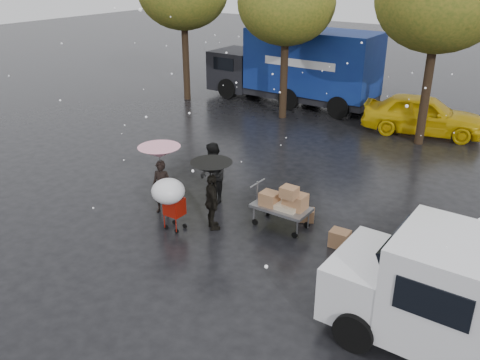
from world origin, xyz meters
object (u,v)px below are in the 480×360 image
Objects in this scene: vendor_cart at (284,202)px; yellow_taxi at (423,114)px; person_black at (212,202)px; blue_truck at (296,67)px; person_pink at (162,187)px; shopping_cart at (169,194)px.

yellow_taxi is (0.56, 9.85, 0.06)m from vendor_cart.
blue_truck is at bearing -30.74° from person_black.
person_pink is 1.69m from person_black.
vendor_cart is 0.18× the size of blue_truck.
person_black is 1.04× the size of shopping_cart.
person_black is 1.85m from vendor_cart.
vendor_cart is 0.33× the size of yellow_taxi.
person_pink is 11.63m from yellow_taxi.
blue_truck reaches higher than shopping_cart.
person_black is 1.00× the size of vendor_cart.
shopping_cart is (-0.78, -0.73, 0.30)m from person_black.
vendor_cart is (3.17, 1.16, -0.03)m from person_pink.
person_pink is 1.00× the size of vendor_cart.
person_black is at bearing -70.05° from blue_truck.
vendor_cart is at bearing -61.88° from blue_truck.
person_black is (1.69, 0.06, 0.00)m from person_pink.
blue_truck is at bearing 118.12° from vendor_cart.
vendor_cart is 1.04× the size of shopping_cart.
shopping_cart is 12.02m from yellow_taxi.
vendor_cart is at bearing 39.01° from shopping_cart.
person_pink reaches higher than shopping_cart.
yellow_taxi reaches higher than person_pink.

